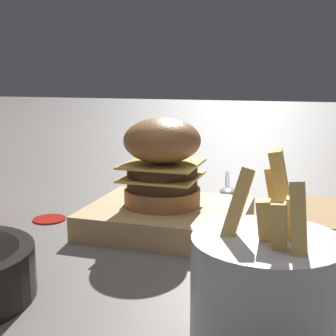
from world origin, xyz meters
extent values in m
plane|color=#5B5651|center=(0.00, 0.00, 0.00)|extent=(6.00, 6.00, 0.00)
cube|color=tan|center=(0.02, 0.08, 0.02)|extent=(0.20, 0.16, 0.03)
cylinder|color=#9E6638|center=(0.01, 0.08, 0.04)|extent=(0.10, 0.10, 0.02)
cylinder|color=#422819|center=(0.01, 0.08, 0.06)|extent=(0.09, 0.09, 0.01)
cube|color=#EAC656|center=(0.01, 0.08, 0.07)|extent=(0.09, 0.09, 0.00)
cylinder|color=#422819|center=(0.01, 0.08, 0.08)|extent=(0.09, 0.09, 0.01)
cube|color=#EAC656|center=(0.01, 0.08, 0.09)|extent=(0.09, 0.09, 0.00)
ellipsoid|color=#9E6638|center=(0.01, 0.08, 0.12)|extent=(0.10, 0.10, 0.06)
cylinder|color=#B7B7BC|center=(0.16, -0.15, 0.04)|extent=(0.11, 0.11, 0.08)
cube|color=#E5B760|center=(0.14, -0.15, 0.09)|extent=(0.03, 0.04, 0.08)
cube|color=#E5B760|center=(0.18, -0.17, 0.09)|extent=(0.02, 0.03, 0.08)
cube|color=#E5B760|center=(0.16, -0.15, 0.08)|extent=(0.02, 0.01, 0.06)
cube|color=#E5B760|center=(0.18, -0.15, 0.08)|extent=(0.01, 0.01, 0.06)
cube|color=#E5B760|center=(0.17, -0.12, 0.10)|extent=(0.03, 0.03, 0.10)
cube|color=#E5B760|center=(0.17, -0.17, 0.08)|extent=(0.01, 0.01, 0.07)
cube|color=#E5B760|center=(0.17, -0.12, 0.09)|extent=(0.03, 0.02, 0.08)
cylinder|color=#B2B2B7|center=(0.04, 0.36, 0.01)|extent=(0.03, 0.13, 0.01)
ellipsoid|color=#B2B2B7|center=(0.06, 0.28, 0.01)|extent=(0.03, 0.04, 0.01)
cylinder|color=#B21E14|center=(-0.15, 0.07, 0.00)|extent=(0.05, 0.05, 0.00)
cube|color=tan|center=(0.20, 0.22, 0.00)|extent=(0.19, 0.19, 0.00)
camera|label=1|loc=(0.19, -0.48, 0.20)|focal=50.00mm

